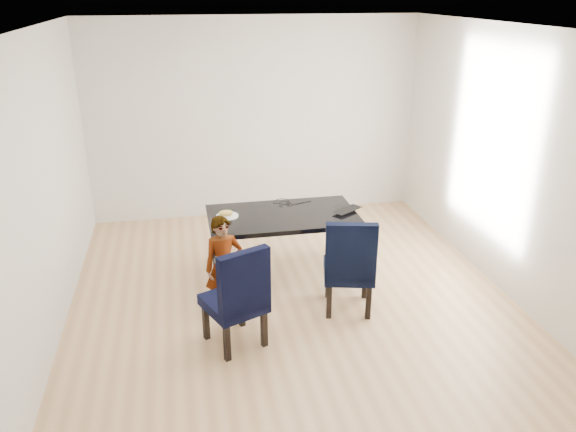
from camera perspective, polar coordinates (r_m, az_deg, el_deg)
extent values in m
cube|color=tan|center=(5.93, 0.38, -8.39)|extent=(4.50, 5.00, 0.01)
cube|color=white|center=(5.12, 0.46, 18.73)|extent=(4.50, 5.00, 0.01)
cube|color=silver|center=(7.76, -3.37, 9.77)|extent=(4.50, 0.01, 2.70)
cube|color=white|center=(3.18, 9.72, -9.77)|extent=(4.50, 0.01, 2.70)
cube|color=white|center=(5.41, -23.69, 2.36)|extent=(0.01, 5.00, 2.70)
cube|color=white|center=(6.22, 21.32, 5.12)|extent=(0.01, 5.00, 2.70)
cube|color=black|center=(6.19, -0.54, -3.04)|extent=(1.60, 0.90, 0.75)
cube|color=black|center=(5.03, -5.57, -7.93)|extent=(0.64, 0.65, 1.00)
cube|color=black|center=(5.57, 6.20, -4.75)|extent=(0.59, 0.60, 1.01)
imported|color=orange|center=(5.47, -6.54, -5.15)|extent=(0.41, 0.31, 1.03)
cylinder|color=white|center=(6.02, -6.19, 0.01)|extent=(0.31, 0.31, 0.01)
ellipsoid|color=gold|center=(6.00, -6.33, 0.32)|extent=(0.17, 0.10, 0.06)
imported|color=black|center=(6.17, 5.69, 0.69)|extent=(0.42, 0.38, 0.03)
torus|color=black|center=(6.30, -0.25, 1.14)|extent=(0.18, 0.18, 0.01)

